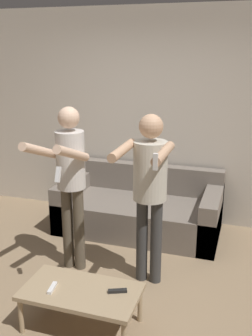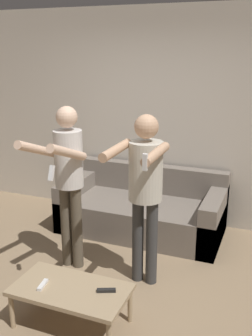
% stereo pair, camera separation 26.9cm
% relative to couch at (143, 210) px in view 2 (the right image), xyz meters
% --- Properties ---
extents(ground_plane, '(14.00, 14.00, 0.00)m').
position_rel_couch_xyz_m(ground_plane, '(0.03, -1.52, -0.26)').
color(ground_plane, '#937A5B').
extents(wall_back, '(6.40, 0.06, 2.70)m').
position_rel_couch_xyz_m(wall_back, '(0.03, 0.50, 1.09)').
color(wall_back, beige).
rests_on(wall_back, ground_plane).
extents(couch, '(1.97, 0.95, 0.76)m').
position_rel_couch_xyz_m(couch, '(0.00, 0.00, 0.00)').
color(couch, slate).
rests_on(couch, ground_plane).
extents(person_standing_left, '(0.40, 0.74, 1.68)m').
position_rel_couch_xyz_m(person_standing_left, '(-0.40, -1.10, 0.78)').
color(person_standing_left, brown).
rests_on(person_standing_left, ground_plane).
extents(person_standing_right, '(0.43, 0.71, 1.65)m').
position_rel_couch_xyz_m(person_standing_right, '(0.40, -1.09, 0.78)').
color(person_standing_right, '#383838').
rests_on(person_standing_right, ground_plane).
extents(coffee_table, '(0.94, 0.51, 0.35)m').
position_rel_couch_xyz_m(coffee_table, '(0.06, -1.90, 0.05)').
color(coffee_table, tan).
rests_on(coffee_table, ground_plane).
extents(remote_near, '(0.06, 0.15, 0.02)m').
position_rel_couch_xyz_m(remote_near, '(-0.16, -1.96, 0.10)').
color(remote_near, white).
rests_on(remote_near, coffee_table).
extents(remote_far, '(0.15, 0.09, 0.02)m').
position_rel_couch_xyz_m(remote_far, '(0.35, -1.84, 0.10)').
color(remote_far, black).
rests_on(remote_far, coffee_table).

